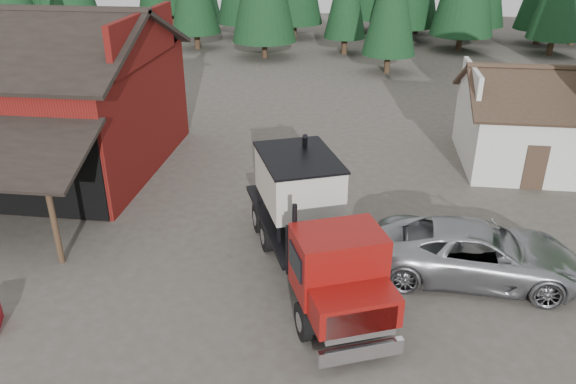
# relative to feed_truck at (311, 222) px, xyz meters

# --- Properties ---
(ground) EXTENTS (120.00, 120.00, 0.00)m
(ground) POSITION_rel_feed_truck_xyz_m (-2.74, -2.52, -1.89)
(ground) COLOR #4A423A
(ground) RESTS_ON ground
(red_barn) EXTENTS (12.80, 13.63, 7.18)m
(red_barn) POSITION_rel_feed_truck_xyz_m (-13.74, 7.38, 0.80)
(red_barn) COLOR maroon
(red_barn) RESTS_ON ground
(farmhouse) EXTENTS (8.60, 6.42, 4.65)m
(farmhouse) POSITION_rel_feed_truck_xyz_m (10.26, 10.48, -0.23)
(farmhouse) COLOR silver
(farmhouse) RESTS_ON ground
(conifer_backdrop) EXTENTS (76.00, 16.00, 16.00)m
(conifer_backdrop) POSITION_rel_feed_truck_xyz_m (-2.74, 39.48, -1.89)
(conifer_backdrop) COLOR #103218
(conifer_backdrop) RESTS_ON ground
(feed_truck) EXTENTS (5.53, 9.21, 4.05)m
(feed_truck) POSITION_rel_feed_truck_xyz_m (0.00, 0.00, 0.00)
(feed_truck) COLOR black
(feed_truck) RESTS_ON ground
(silver_car) EXTENTS (6.61, 3.33, 1.79)m
(silver_car) POSITION_rel_feed_truck_xyz_m (5.26, 0.48, -1.00)
(silver_car) COLOR #9E9FA5
(silver_car) RESTS_ON ground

